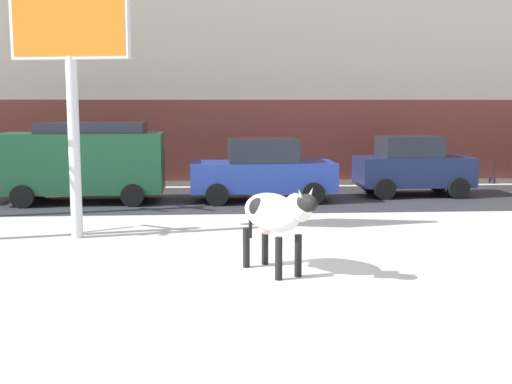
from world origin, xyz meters
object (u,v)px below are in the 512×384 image
object	(u,v)px
billboard	(70,31)
car_blue_sedan	(263,170)
cow_holstein	(273,214)
pedestrian_near_billboard	(219,161)
pedestrian_far_left	(493,159)
pedestrian_by_cars	(375,160)
car_darkgreen_van	(84,160)
car_navy_hatchback	(412,166)

from	to	relation	value
billboard	car_blue_sedan	size ratio (longest dim) A/B	1.32
cow_holstein	car_blue_sedan	bearing A→B (deg)	86.62
pedestrian_near_billboard	pedestrian_far_left	size ratio (longest dim) A/B	1.00
billboard	pedestrian_by_cars	distance (m)	12.91
car_darkgreen_van	car_blue_sedan	distance (m)	5.19
pedestrian_by_cars	billboard	bearing A→B (deg)	-134.36
car_blue_sedan	car_navy_hatchback	bearing A→B (deg)	10.29
billboard	pedestrian_near_billboard	xyz separation A→B (m)	(3.15, 8.90, -3.43)
cow_holstein	car_navy_hatchback	distance (m)	10.57
cow_holstein	pedestrian_far_left	xyz separation A→B (m)	(9.15, 12.11, -0.12)
car_darkgreen_van	pedestrian_near_billboard	bearing A→B (deg)	43.38
car_blue_sedan	pedestrian_far_left	size ratio (longest dim) A/B	2.44
billboard	pedestrian_by_cars	size ratio (longest dim) A/B	3.21
pedestrian_by_cars	car_darkgreen_van	bearing A→B (deg)	-158.54
car_darkgreen_van	car_blue_sedan	size ratio (longest dim) A/B	1.10
billboard	pedestrian_far_left	world-z (taller)	billboard
pedestrian_far_left	cow_holstein	bearing A→B (deg)	-127.06
billboard	pedestrian_far_left	distance (m)	16.15
pedestrian_far_left	pedestrian_near_billboard	bearing A→B (deg)	180.00
car_darkgreen_van	pedestrian_by_cars	distance (m)	10.22
billboard	car_blue_sedan	world-z (taller)	billboard
cow_holstein	pedestrian_far_left	distance (m)	15.18
billboard	car_blue_sedan	xyz separation A→B (m)	(4.37, 5.09, -3.41)
billboard	car_blue_sedan	bearing A→B (deg)	49.36
cow_holstein	billboard	size ratio (longest dim) A/B	0.33
car_darkgreen_van	car_blue_sedan	bearing A→B (deg)	-0.76
pedestrian_by_cars	car_navy_hatchback	bearing A→B (deg)	-81.74
car_darkgreen_van	car_navy_hatchback	size ratio (longest dim) A/B	1.31
car_darkgreen_van	pedestrian_far_left	world-z (taller)	car_darkgreen_van
pedestrian_far_left	car_blue_sedan	bearing A→B (deg)	-156.27
pedestrian_far_left	billboard	bearing A→B (deg)	-145.67
pedestrian_near_billboard	pedestrian_by_cars	bearing A→B (deg)	0.00
cow_holstein	car_blue_sedan	world-z (taller)	car_blue_sedan
car_blue_sedan	pedestrian_by_cars	world-z (taller)	car_blue_sedan
pedestrian_by_cars	pedestrian_far_left	bearing A→B (deg)	0.00
cow_holstein	car_blue_sedan	distance (m)	8.32
car_darkgreen_van	cow_holstein	bearing A→B (deg)	-60.77
pedestrian_near_billboard	car_blue_sedan	bearing A→B (deg)	-72.21
car_navy_hatchback	pedestrian_far_left	distance (m)	4.89
billboard	car_navy_hatchback	bearing A→B (deg)	33.12
cow_holstein	car_navy_hatchback	bearing A→B (deg)	60.22
car_darkgreen_van	pedestrian_near_billboard	distance (m)	5.45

